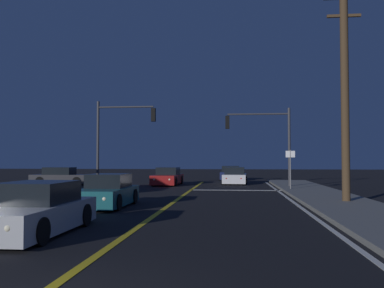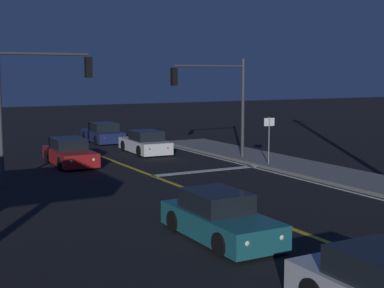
% 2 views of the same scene
% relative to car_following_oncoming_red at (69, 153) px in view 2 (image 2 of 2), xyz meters
% --- Properties ---
extents(lane_line_center, '(0.20, 39.15, 0.01)m').
position_rel_car_following_oncoming_red_xyz_m(lane_line_center, '(2.35, -15.19, -0.58)').
color(lane_line_center, gold).
rests_on(lane_line_center, ground).
extents(stop_bar, '(5.65, 0.50, 0.01)m').
position_rel_car_following_oncoming_red_xyz_m(stop_bar, '(5.17, -5.18, -0.58)').
color(stop_bar, silver).
rests_on(stop_bar, ground).
extents(car_following_oncoming_red, '(1.98, 4.66, 1.34)m').
position_rel_car_following_oncoming_red_xyz_m(car_following_oncoming_red, '(0.00, 0.00, 0.00)').
color(car_following_oncoming_red, maroon).
rests_on(car_following_oncoming_red, ground).
extents(car_side_waiting_teal, '(1.81, 4.26, 1.34)m').
position_rel_car_following_oncoming_red_xyz_m(car_side_waiting_teal, '(-0.10, -14.97, -0.00)').
color(car_side_waiting_teal, '#195960').
rests_on(car_side_waiting_teal, ground).
extents(car_parked_curb_white, '(2.02, 4.39, 1.34)m').
position_rel_car_following_oncoming_red_xyz_m(car_parked_curb_white, '(5.12, 1.91, -0.00)').
color(car_parked_curb_white, silver).
rests_on(car_parked_curb_white, ground).
extents(car_lead_oncoming_navy, '(2.04, 4.47, 1.34)m').
position_rel_car_following_oncoming_red_xyz_m(car_lead_oncoming_navy, '(4.74, 8.18, -0.00)').
color(car_lead_oncoming_navy, navy).
rests_on(car_lead_oncoming_navy, ground).
extents(traffic_signal_near_right, '(4.41, 0.28, 5.45)m').
position_rel_car_following_oncoming_red_xyz_m(traffic_signal_near_right, '(7.17, -2.88, 3.09)').
color(traffic_signal_near_right, '#38383D').
rests_on(traffic_signal_near_right, ground).
extents(traffic_signal_far_left, '(4.04, 0.28, 5.88)m').
position_rel_car_following_oncoming_red_xyz_m(traffic_signal_far_left, '(-2.68, -4.28, 3.34)').
color(traffic_signal_far_left, '#38383D').
rests_on(traffic_signal_far_left, ground).
extents(street_sign_corner, '(0.56, 0.13, 2.52)m').
position_rel_car_following_oncoming_red_xyz_m(street_sign_corner, '(8.50, -5.68, 1.11)').
color(street_sign_corner, slate).
rests_on(street_sign_corner, ground).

